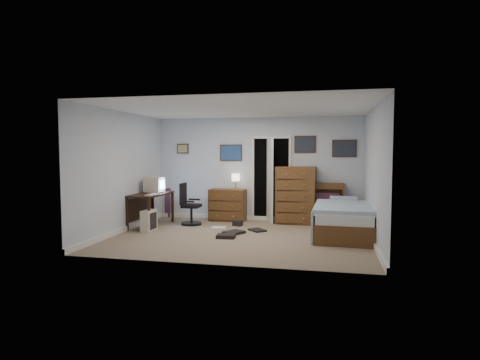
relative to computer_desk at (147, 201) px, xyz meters
name	(u,v)px	position (x,y,z in m)	size (l,w,h in m)	color
floor	(240,237)	(2.29, -0.71, -0.58)	(5.00, 4.00, 0.02)	#826F5A
computer_desk	(147,201)	(0.00, 0.00, 0.00)	(0.64, 1.31, 0.74)	black
crt_monitor	(154,185)	(0.11, 0.15, 0.35)	(0.40, 0.37, 0.36)	beige
keyboard	(152,195)	(0.27, -0.35, 0.18)	(0.15, 0.40, 0.02)	beige
pc_tower	(149,221)	(0.29, -0.55, -0.35)	(0.22, 0.42, 0.44)	beige
office_chair	(189,209)	(0.87, 0.34, -0.20)	(0.46, 0.47, 0.96)	black
media_stack	(169,202)	(-0.03, 1.32, -0.20)	(0.15, 0.15, 0.74)	maroon
low_dresser	(228,205)	(1.60, 1.06, -0.19)	(0.86, 0.43, 0.77)	brown
table_lamp	(236,178)	(1.80, 1.06, 0.47)	(0.20, 0.20, 0.37)	gold
doorway	(273,179)	(2.64, 1.56, 0.43)	(0.96, 1.12, 2.05)	black
tall_dresser	(296,195)	(3.25, 1.04, 0.09)	(0.90, 0.53, 1.33)	brown
headboard_bookcase	(321,202)	(3.82, 1.15, -0.07)	(1.06, 0.29, 0.95)	brown
bed	(343,219)	(4.27, -0.15, -0.24)	(1.20, 2.14, 0.69)	brown
wall_posters	(280,149)	(2.86, 1.27, 1.18)	(4.38, 0.04, 0.60)	#331E11
floor_clutter	(233,231)	(2.07, -0.32, -0.54)	(1.23, 1.54, 0.12)	black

